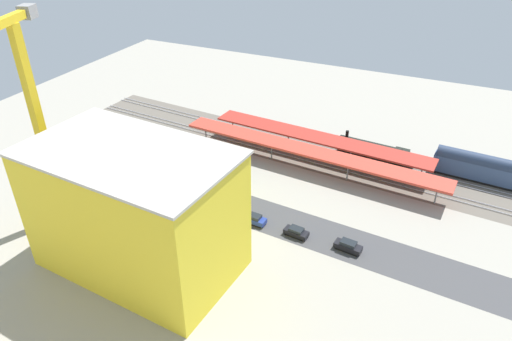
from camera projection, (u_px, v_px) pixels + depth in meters
ground_plane at (238, 190)px, 92.86m from camera, size 161.25×161.25×0.00m
rail_bed at (278, 145)px, 108.91m from camera, size 101.57×21.83×0.01m
street_asphalt at (226, 203)px, 88.93m from camera, size 101.18×16.89×0.01m
track_rails at (278, 144)px, 108.82m from camera, size 100.48×15.43×0.12m
platform_canopy_near at (309, 151)px, 97.69m from camera, size 58.15×9.48×4.51m
platform_canopy_far at (319, 138)px, 103.06m from camera, size 49.98×9.35×4.34m
locomotive at (376, 152)px, 102.46m from camera, size 16.88×4.05×5.17m
passenger_coach at (480, 167)px, 94.40m from camera, size 17.74×4.42×5.88m
parked_car_0 at (348, 246)px, 77.05m from camera, size 4.68×2.30×1.77m
parked_car_1 at (296, 232)px, 80.30m from camera, size 4.40×2.29×1.58m
parked_car_2 at (254, 219)px, 83.29m from camera, size 4.39×2.09×1.74m
parked_car_3 at (207, 208)px, 86.30m from camera, size 4.66×2.08×1.75m
parked_car_4 at (171, 195)px, 89.95m from camera, size 4.54×2.10×1.70m
parked_car_5 at (134, 186)px, 92.53m from camera, size 4.42×2.14×1.79m
parked_car_6 at (103, 176)px, 95.81m from camera, size 4.58×2.06×1.68m
parked_car_7 at (73, 167)px, 98.77m from camera, size 4.30×2.02×1.81m
construction_building at (136, 212)px, 69.78m from camera, size 30.91×19.56×19.74m
construction_roof_slab at (126, 153)px, 64.58m from camera, size 31.55×20.21×0.40m
tower_crane at (24, 112)px, 71.43m from camera, size 11.10×28.95×36.13m
box_truck_0 at (148, 196)px, 88.05m from camera, size 9.96×4.03×3.44m
street_tree_0 at (169, 151)px, 95.77m from camera, size 4.16×4.16×7.22m
street_tree_1 at (227, 166)px, 91.49m from camera, size 6.24×6.24×7.88m
street_tree_2 at (195, 159)px, 93.27m from camera, size 4.99×4.99×7.55m
traffic_light at (245, 172)px, 89.50m from camera, size 0.50×0.36×7.17m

